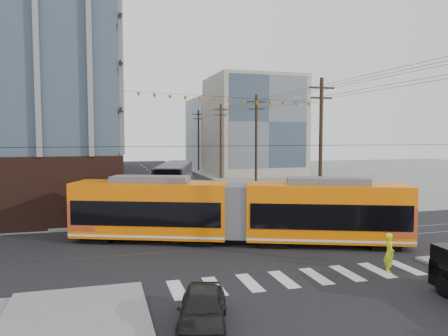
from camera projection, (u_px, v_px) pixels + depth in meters
The scene contains 14 objects.
ground at pixel (274, 260), 22.53m from camera, with size 160.00×160.00×0.00m, color slate.
bg_bldg_nw_near at pixel (42, 119), 67.08m from camera, with size 18.00×16.00×18.00m, color #8C99A5.
bg_bldg_ne_near at pixel (253, 126), 72.34m from camera, with size 14.00×14.00×16.00m, color gray.
bg_bldg_nw_far at pixel (71, 118), 87.00m from camera, with size 16.00×18.00×20.00m, color gray.
bg_bldg_ne_far at pixel (230, 133), 92.15m from camera, with size 16.00×16.00×14.00m, color #8C99A5.
utility_pole_far at pixel (198, 141), 78.15m from camera, with size 0.30×0.30×11.00m, color black.
streetcar at pixel (237, 212), 25.89m from camera, with size 19.78×2.78×3.81m, color orange, non-canonical shape.
city_bus at pixel (175, 180), 44.72m from camera, with size 2.78×12.85×3.64m, color black, non-canonical shape.
black_sedan at pixel (202, 309), 14.45m from camera, with size 1.59×3.95×1.35m, color black.
parked_car_silver at pixel (142, 208), 34.24m from camera, with size 1.52×4.36×1.44m, color #9498A1.
parked_car_white at pixel (133, 196), 41.04m from camera, with size 1.98×4.88×1.42m, color beige.
parked_car_grey at pixel (130, 192), 44.73m from camera, with size 2.05×4.46×1.24m, color #525357.
pedestrian at pixel (389, 253), 20.31m from camera, with size 0.69×0.45×1.89m, color yellow.
jersey_barrier at pixel (299, 204), 38.56m from camera, with size 0.80×3.57×0.71m, color slate.
Camera 1 is at (-8.58, -20.55, 6.41)m, focal length 35.00 mm.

